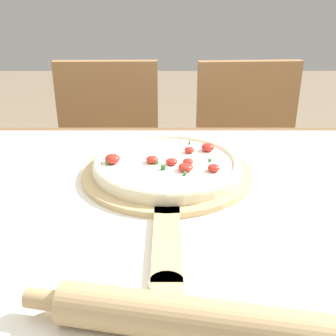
# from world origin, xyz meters

# --- Properties ---
(dining_table) EXTENTS (1.23, 0.91, 0.77)m
(dining_table) POSITION_xyz_m (0.00, 0.00, 0.66)
(dining_table) COLOR brown
(dining_table) RESTS_ON ground_plane
(towel_cloth) EXTENTS (1.15, 0.83, 0.00)m
(towel_cloth) POSITION_xyz_m (0.00, 0.00, 0.78)
(towel_cloth) COLOR white
(towel_cloth) RESTS_ON dining_table
(pizza_peel) EXTENTS (0.36, 0.56, 0.01)m
(pizza_peel) POSITION_xyz_m (-0.03, 0.11, 0.79)
(pizza_peel) COLOR tan
(pizza_peel) RESTS_ON towel_cloth
(pizza) EXTENTS (0.31, 0.31, 0.04)m
(pizza) POSITION_xyz_m (-0.03, 0.13, 0.81)
(pizza) COLOR beige
(pizza) RESTS_ON pizza_peel
(rolling_pin) EXTENTS (0.43, 0.12, 0.05)m
(rolling_pin) POSITION_xyz_m (0.01, -0.31, 0.81)
(rolling_pin) COLOR tan
(rolling_pin) RESTS_ON towel_cloth
(chair_left) EXTENTS (0.41, 0.41, 0.89)m
(chair_left) POSITION_xyz_m (-0.25, 0.78, 0.51)
(chair_left) COLOR #A37547
(chair_left) RESTS_ON ground_plane
(chair_right) EXTENTS (0.42, 0.42, 0.89)m
(chair_right) POSITION_xyz_m (0.28, 0.78, 0.51)
(chair_right) COLOR #A37547
(chair_right) RESTS_ON ground_plane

